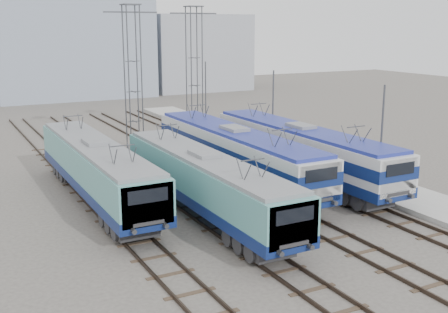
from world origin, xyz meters
TOP-DOWN VIEW (x-y plane):
  - ground at (0.00, 0.00)m, footprint 160.00×160.00m
  - platform at (10.20, 8.00)m, footprint 4.00×70.00m
  - locomotive_far_left at (-6.75, 9.15)m, footprint 2.80×17.67m
  - locomotive_center_left at (-2.25, 3.75)m, footprint 2.72×17.19m
  - locomotive_center_right at (2.25, 8.51)m, footprint 2.92×18.46m
  - locomotive_far_right at (6.75, 7.47)m, footprint 2.88×18.24m
  - catenary_tower_west at (0.00, 22.00)m, footprint 4.50×1.20m
  - catenary_tower_east at (6.50, 24.00)m, footprint 4.50×1.20m
  - mast_front at (8.60, 2.00)m, footprint 0.12×0.12m
  - mast_mid at (8.60, 14.00)m, footprint 0.12×0.12m
  - mast_rear at (8.60, 26.00)m, footprint 0.12×0.12m
  - building_center at (4.00, 62.00)m, footprint 22.00×14.00m
  - building_east at (24.00, 62.00)m, footprint 16.00×12.00m

SIDE VIEW (x-z plane):
  - ground at x=0.00m, z-range 0.00..0.00m
  - platform at x=10.20m, z-range 0.00..0.30m
  - locomotive_center_left at x=-2.25m, z-range 0.53..3.77m
  - locomotive_far_left at x=-6.75m, z-range 0.54..3.87m
  - locomotive_far_right at x=6.75m, z-range 0.61..4.04m
  - locomotive_center_right at x=2.25m, z-range 0.62..4.09m
  - mast_front at x=8.60m, z-range 0.00..7.00m
  - mast_mid at x=8.60m, z-range 0.00..7.00m
  - mast_rear at x=8.60m, z-range 0.00..7.00m
  - building_east at x=24.00m, z-range 0.00..12.00m
  - catenary_tower_west at x=0.00m, z-range 0.64..12.64m
  - catenary_tower_east at x=6.50m, z-range 0.64..12.64m
  - building_center at x=4.00m, z-range 0.00..18.00m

